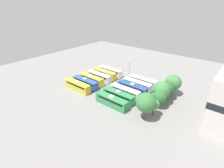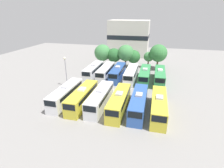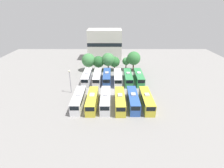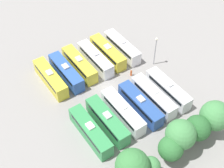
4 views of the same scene
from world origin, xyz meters
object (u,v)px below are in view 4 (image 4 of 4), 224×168
object	(u,v)px
bus_2	(95,59)
bus_3	(80,64)
bus_11	(91,131)
worker_person	(131,73)
tree_4	(151,166)
bus_10	(108,121)
bus_1	(108,52)
tree_3	(171,149)
light_pole	(156,47)
tree_2	(181,135)
bus_6	(168,89)
bus_0	(122,47)
bus_7	(154,96)
bus_9	(123,112)
tree_5	(132,166)
tree_1	(198,128)
bus_8	(140,104)
bus_5	(51,78)
tree_0	(215,116)

from	to	relation	value
bus_2	bus_3	world-z (taller)	same
bus_3	bus_11	bearing A→B (deg)	65.87
worker_person	tree_4	xyz separation A→B (m)	(12.12, 21.01, 2.93)
bus_10	worker_person	bearing A→B (deg)	-144.79
bus_1	tree_3	xyz separation A→B (m)	(6.36, 28.10, 1.92)
light_pole	tree_2	bearing A→B (deg)	60.52
bus_6	tree_3	size ratio (longest dim) A/B	1.95
bus_0	bus_2	world-z (taller)	same
bus_7	worker_person	distance (m)	8.78
bus_2	bus_9	bearing A→B (deg)	76.44
bus_7	bus_10	size ratio (longest dim) A/B	1.00
bus_9	tree_5	bearing A→B (deg)	59.84
tree_1	tree_5	bearing A→B (deg)	-0.20
bus_9	tree_2	world-z (taller)	tree_2
bus_1	worker_person	size ratio (longest dim) A/B	6.60
tree_2	tree_4	world-z (taller)	tree_2
bus_7	bus_8	bearing A→B (deg)	1.97
tree_1	tree_4	distance (m)	11.47
bus_9	bus_10	world-z (taller)	same
bus_10	tree_5	size ratio (longest dim) A/B	1.41
bus_5	tree_4	world-z (taller)	tree_4
bus_2	bus_3	xyz separation A→B (m)	(3.88, -0.43, 0.00)
bus_9	worker_person	xyz separation A→B (m)	(-8.29, -8.30, -0.94)
light_pole	tree_3	xyz separation A→B (m)	(13.77, 20.41, -1.46)
bus_6	tree_1	xyz separation A→B (m)	(3.42, 11.14, 2.08)
bus_6	tree_2	xyz separation A→B (m)	(7.43, 10.89, 3.10)
bus_11	bus_3	bearing A→B (deg)	-114.13
bus_11	bus_8	bearing A→B (deg)	179.24
tree_4	bus_3	bearing A→B (deg)	-97.40
bus_8	worker_person	xyz separation A→B (m)	(-4.43, -8.80, -0.94)
bus_1	worker_person	bearing A→B (deg)	96.81
bus_1	tree_0	distance (m)	28.30
bus_0	bus_5	bearing A→B (deg)	-0.86
bus_2	bus_9	world-z (taller)	same
tree_0	tree_3	bearing A→B (deg)	1.39
bus_11	tree_2	size ratio (longest dim) A/B	1.51
bus_1	bus_2	xyz separation A→B (m)	(3.57, 0.30, 0.00)
tree_5	bus_1	bearing A→B (deg)	-117.04
bus_8	bus_10	size ratio (longest dim) A/B	1.00
bus_11	tree_5	bearing A→B (deg)	93.62
bus_3	bus_10	xyz separation A→B (m)	(3.54, 16.28, 0.00)
bus_6	tree_3	distance (m)	15.36
bus_3	light_pole	size ratio (longest dim) A/B	1.52
bus_6	bus_7	size ratio (longest dim) A/B	1.00
bus_8	bus_9	distance (m)	3.89
bus_0	bus_11	bearing A→B (deg)	40.70
worker_person	bus_0	bearing A→B (deg)	-111.14
bus_10	bus_11	size ratio (longest dim) A/B	1.00
bus_2	bus_11	size ratio (longest dim) A/B	1.00
bus_2	bus_6	size ratio (longest dim) A/B	1.00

